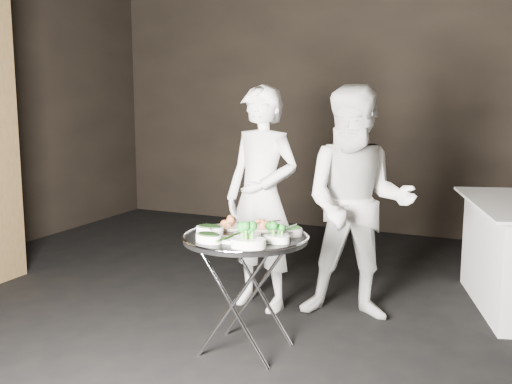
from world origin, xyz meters
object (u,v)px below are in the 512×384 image
at_px(waiter_left, 262,198).
at_px(waiter_right, 357,204).
at_px(tray_stand, 246,289).
at_px(serving_tray, 245,238).

height_order(waiter_left, waiter_right, waiter_right).
bearing_deg(waiter_right, waiter_left, 172.74).
distance_m(tray_stand, waiter_right, 1.02).
distance_m(waiter_left, waiter_right, 0.68).
xyz_separation_m(serving_tray, waiter_right, (0.44, 0.82, 0.10)).
bearing_deg(tray_stand, serving_tray, 165.96).
height_order(tray_stand, waiter_right, waiter_right).
distance_m(tray_stand, serving_tray, 0.31).
bearing_deg(waiter_left, serving_tray, -61.56).
xyz_separation_m(waiter_left, waiter_right, (0.68, 0.06, 0.00)).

